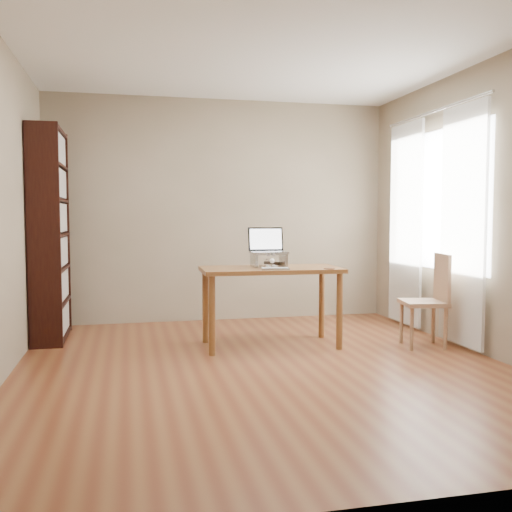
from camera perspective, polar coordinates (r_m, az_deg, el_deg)
The scene contains 10 objects.
room at distance 4.58m, azimuth 1.34°, elevation 4.83°, with size 4.04×4.54×2.64m.
bookshelf at distance 6.03m, azimuth -19.88°, elevation 2.01°, with size 0.30×0.90×2.10m.
curtains at distance 6.03m, azimuth 17.15°, elevation 3.21°, with size 0.03×1.90×2.25m.
desk at distance 5.41m, azimuth 1.48°, elevation -2.28°, with size 1.32×0.69×0.75m.
laptop_stand at distance 5.47m, azimuth 1.28°, elevation -0.22°, with size 0.32×0.25×0.13m.
laptop at distance 5.52m, azimuth 1.13°, elevation 0.98°, with size 0.35×0.30×0.24m.
keyboard at distance 5.18m, azimuth 1.93°, elevation -1.27°, with size 0.27×0.15×0.02m.
coaster at distance 5.28m, azimuth 7.34°, elevation -1.27°, with size 0.10×0.10×0.01m, color #57321D.
cat at distance 5.49m, azimuth 1.07°, elevation -0.36°, with size 0.25×0.49×0.16m.
chair at distance 5.65m, azimuth 17.00°, elevation -3.92°, with size 0.45×0.45×0.88m.
Camera 1 is at (-1.08, -4.43, 1.23)m, focal length 40.00 mm.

